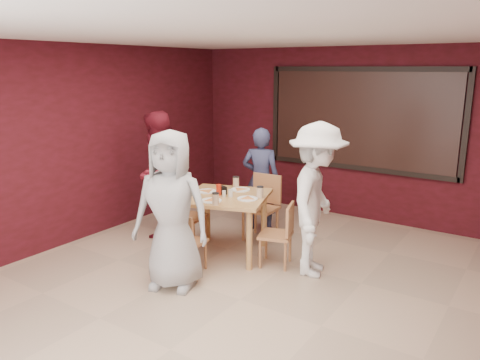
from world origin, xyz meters
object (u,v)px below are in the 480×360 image
Objects in this scene: chair_back at (263,203)px; diner_back at (261,180)px; chair_left at (185,212)px; diner_front at (171,210)px; diner_left at (157,174)px; chair_right at (281,231)px; dining_table at (226,203)px; chair_front at (185,239)px; diner_right at (317,200)px.

chair_back is 0.59× the size of diner_back.
diner_front is (0.74, -1.09, 0.44)m from chair_left.
diner_left reaches higher than diner_front.
dining_table is at bearing -174.99° from chair_right.
diner_front is (-0.04, -1.93, 0.38)m from chair_back.
diner_left is at bearing 145.63° from chair_front.
diner_right is (1.17, -0.71, 0.40)m from chair_back.
diner_back is at bearing 97.18° from dining_table.
chair_back is 0.44m from diner_back.
diner_left reaches higher than chair_left.
diner_right reaches higher than chair_back.
chair_left is (-0.70, -0.02, -0.24)m from dining_table.
chair_front is 0.48× the size of diner_back.
diner_right is (2.54, 0.04, 0.00)m from diner_left.
chair_back is 1.42m from diner_right.
dining_table is at bearing 71.72° from diner_front.
chair_front is 0.42× the size of diner_front.
diner_left reaches higher than diner_back.
chair_back is at bearing 98.21° from diner_left.
diner_front is at bearing 28.30° from diner_left.
diner_right is at bearing 3.92° from chair_left.
diner_front is 1.14× the size of diner_back.
chair_back reaches higher than chair_left.
chair_left is at bearing -178.15° from dining_table.
diner_front is 1.79m from diner_left.
dining_table reaches higher than chair_front.
diner_front is at bearing -72.82° from chair_front.
diner_left is (-1.24, 0.85, 0.49)m from chair_front.
diner_left is at bearing -151.42° from chair_back.
chair_front is 1.65m from diner_right.
diner_right is (1.31, 0.89, 0.49)m from chair_front.
diner_right reaches higher than chair_right.
chair_left is 2.00m from diner_right.
diner_back is (-0.07, 1.87, 0.36)m from chair_front.
diner_right is at bearing 70.55° from diner_left.
diner_back is 0.86× the size of diner_left.
chair_left is at bearing 104.05° from diner_front.
dining_table reaches higher than chair_right.
chair_front is 0.42× the size of diner_left.
chair_right is 0.45× the size of diner_front.
chair_front is at bearing 86.94° from diner_front.
diner_right reaches higher than diner_left.
diner_front is (-0.76, -1.18, 0.45)m from chair_right.
diner_front is at bearing -91.04° from chair_back.
dining_table is at bearing 1.85° from chair_left.
chair_front is 0.94× the size of chair_right.
chair_left is 1.02× the size of chair_right.
chair_front is at bearing 35.26° from diner_left.
diner_front is at bearing 76.84° from diner_back.
diner_right is at bearing 5.24° from chair_right.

